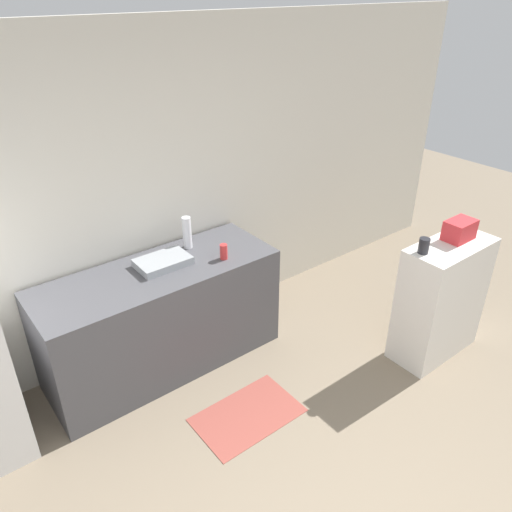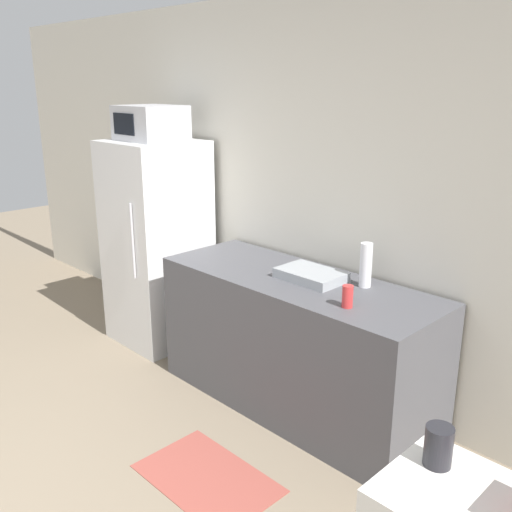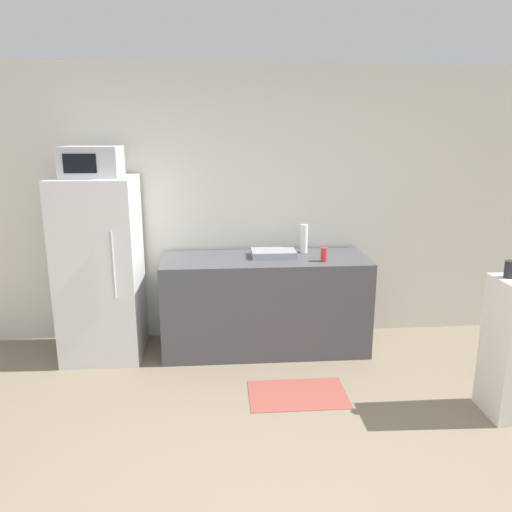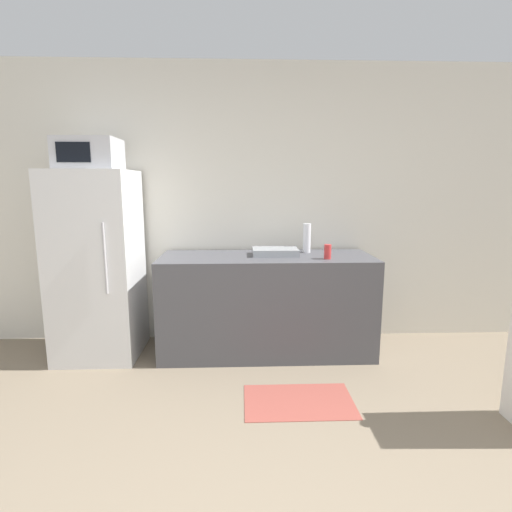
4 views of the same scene
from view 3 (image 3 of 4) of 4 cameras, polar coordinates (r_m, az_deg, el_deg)
name	(u,v)px [view 3 (image 3 of 4)]	position (r m, az deg, el deg)	size (l,w,h in m)	color
wall_back	(240,206)	(4.81, -1.79, 5.79)	(8.00, 0.06, 2.60)	silver
refrigerator	(100,269)	(4.64, -17.36, -1.42)	(0.68, 0.67, 1.62)	silver
microwave	(92,162)	(4.48, -18.26, 10.18)	(0.48, 0.41, 0.26)	#BCBCC1
counter	(265,303)	(4.66, 1.05, -5.44)	(1.87, 0.68, 0.88)	#4C4C51
sink_basin	(273,253)	(4.57, 2.01, 0.31)	(0.40, 0.27, 0.06)	#9EA3A8
bottle_tall	(304,239)	(4.71, 5.50, 1.99)	(0.07, 0.07, 0.27)	silver
bottle_short	(324,254)	(4.43, 7.78, 0.18)	(0.06, 0.06, 0.12)	red
jar	(510,269)	(3.86, 27.06, -1.36)	(0.08, 0.08, 0.12)	#232328
kitchen_rug	(298,394)	(4.05, 4.80, -15.45)	(0.76, 0.48, 0.01)	#99473D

